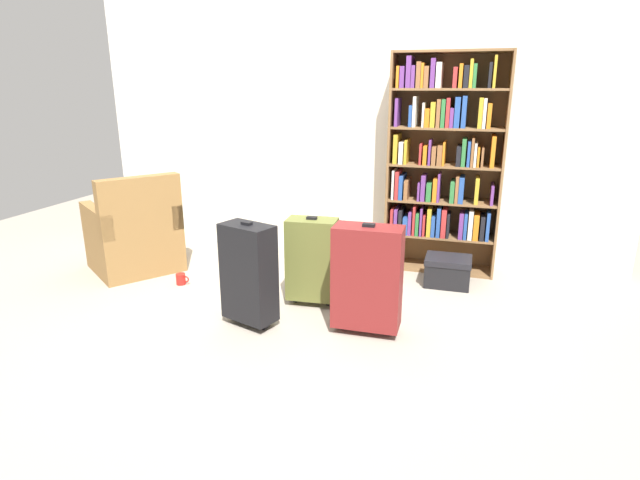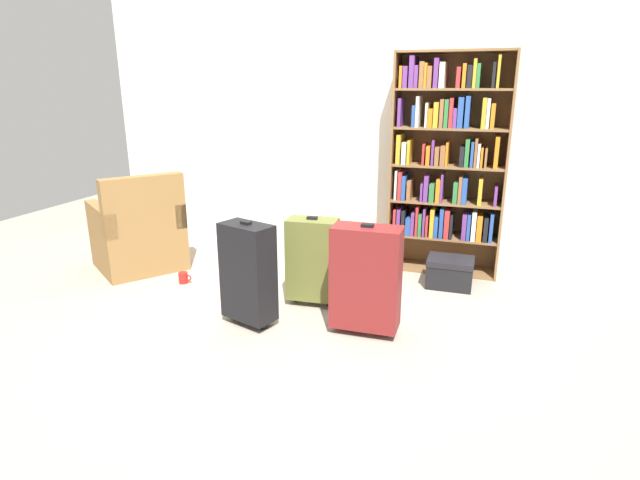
# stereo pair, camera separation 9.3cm
# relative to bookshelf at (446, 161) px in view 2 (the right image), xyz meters

# --- Properties ---
(ground_plane) EXTENTS (8.99, 8.99, 0.00)m
(ground_plane) POSITION_rel_bookshelf_xyz_m (-0.90, -1.47, -1.00)
(ground_plane) COLOR #9E9384
(back_wall) EXTENTS (5.14, 0.10, 2.60)m
(back_wall) POSITION_rel_bookshelf_xyz_m (-0.90, 0.23, 0.30)
(back_wall) COLOR silver
(back_wall) RESTS_ON ground
(bookshelf) EXTENTS (0.97, 0.34, 1.91)m
(bookshelf) POSITION_rel_bookshelf_xyz_m (0.00, 0.00, 0.00)
(bookshelf) COLOR brown
(bookshelf) RESTS_ON ground
(armchair) EXTENTS (0.98, 0.98, 0.90)m
(armchair) POSITION_rel_bookshelf_xyz_m (-2.64, -0.83, -0.69)
(armchair) COLOR olive
(armchair) RESTS_ON ground
(mug) EXTENTS (0.12, 0.08, 0.10)m
(mug) POSITION_rel_bookshelf_xyz_m (-2.06, -1.04, -0.96)
(mug) COLOR red
(mug) RESTS_ON ground
(storage_box) EXTENTS (0.38, 0.30, 0.25)m
(storage_box) POSITION_rel_bookshelf_xyz_m (0.13, -0.40, -0.87)
(storage_box) COLOR black
(storage_box) RESTS_ON ground
(suitcase_olive) EXTENTS (0.39, 0.24, 0.70)m
(suitcase_olive) POSITION_rel_bookshelf_xyz_m (-0.86, -1.09, -0.64)
(suitcase_olive) COLOR brown
(suitcase_olive) RESTS_ON ground
(suitcase_dark_red) EXTENTS (0.46, 0.23, 0.77)m
(suitcase_dark_red) POSITION_rel_bookshelf_xyz_m (-0.36, -1.44, -0.60)
(suitcase_dark_red) COLOR maroon
(suitcase_dark_red) RESTS_ON ground
(suitcase_black) EXTENTS (0.42, 0.31, 0.76)m
(suitcase_black) POSITION_rel_bookshelf_xyz_m (-1.17, -1.57, -0.61)
(suitcase_black) COLOR black
(suitcase_black) RESTS_ON ground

